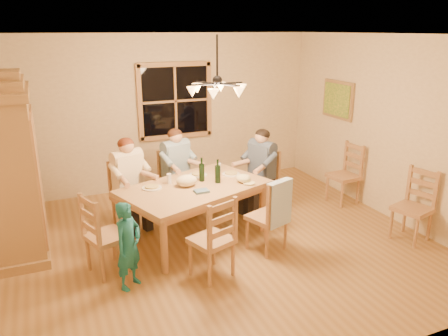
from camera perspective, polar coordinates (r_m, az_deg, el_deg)
name	(u,v)px	position (r m, az deg, el deg)	size (l,w,h in m)	color
floor	(218,243)	(5.98, -0.79, -9.75)	(5.50, 5.50, 0.00)	olive
ceiling	(217,34)	(5.31, -0.92, 17.06)	(5.50, 5.00, 0.02)	white
wall_back	(164,113)	(7.81, -7.83, 7.17)	(5.50, 0.02, 2.70)	#CCB490
wall_right	(388,128)	(6.98, 20.64, 4.92)	(0.02, 5.00, 2.70)	#CCB490
window	(175,101)	(7.80, -6.39, 8.70)	(1.30, 0.06, 1.30)	black
painting	(338,100)	(7.81, 14.63, 8.62)	(0.06, 0.78, 0.64)	olive
chandelier	(217,88)	(5.35, -0.89, 10.38)	(0.77, 0.68, 0.71)	black
armoire	(12,173)	(6.03, -25.98, -0.54)	(0.66, 1.40, 2.30)	olive
dining_table	(194,193)	(5.88, -3.89, -3.23)	(2.17, 1.72, 0.76)	#A57449
chair_far_left	(131,207)	(6.46, -12.10, -5.06)	(0.56, 0.54, 0.99)	#A77B49
chair_far_right	(177,193)	(6.88, -6.10, -3.30)	(0.56, 0.54, 0.99)	#A77B49
chair_near_left	(212,252)	(5.14, -1.63, -10.89)	(0.56, 0.54, 0.99)	#A77B49
chair_near_right	(267,228)	(5.73, 5.58, -7.78)	(0.56, 0.54, 0.99)	#A77B49
chair_end_left	(108,248)	(5.39, -14.91, -10.08)	(0.54, 0.56, 0.99)	#A77B49
chair_end_right	(260,194)	(6.85, 4.76, -3.37)	(0.54, 0.56, 0.99)	#A77B49
adult_woman	(128,172)	(6.27, -12.41, -0.52)	(0.50, 0.52, 0.87)	beige
adult_plaid_man	(176,160)	(6.71, -6.25, 0.99)	(0.50, 0.52, 0.87)	teal
adult_slate_man	(261,161)	(6.67, 4.88, 0.95)	(0.52, 0.50, 0.87)	#3F4C66
towel	(279,204)	(5.45, 7.19, -4.63)	(0.38, 0.10, 0.58)	#A8C4E4
wine_bottle_a	(202,169)	(5.97, -2.93, -0.19)	(0.08, 0.08, 0.33)	black
wine_bottle_b	(218,171)	(5.90, -0.83, -0.40)	(0.08, 0.08, 0.33)	black
plate_woman	(152,188)	(5.81, -9.40, -2.57)	(0.26, 0.26, 0.02)	white
plate_plaid	(198,175)	(6.24, -3.40, -0.91)	(0.26, 0.26, 0.02)	white
plate_slate	(231,174)	(6.27, 0.93, -0.81)	(0.26, 0.26, 0.02)	white
wine_glass_a	(169,179)	(5.94, -7.19, -1.39)	(0.06, 0.06, 0.14)	silver
wine_glass_b	(219,168)	(6.36, -0.68, 0.04)	(0.06, 0.06, 0.14)	silver
cap	(243,178)	(5.96, 2.56, -1.35)	(0.20, 0.20, 0.11)	beige
napkin	(202,191)	(5.61, -2.95, -3.03)	(0.18, 0.14, 0.03)	slate
cloth_bundle	(187,181)	(5.82, -4.92, -1.65)	(0.28, 0.22, 0.15)	beige
child	(128,246)	(4.95, -12.38, -9.87)	(0.37, 0.24, 1.01)	#1A6875
chair_spare_front	(411,219)	(6.46, 23.22, -6.15)	(0.52, 0.54, 0.99)	#A77B49
chair_spare_back	(343,185)	(7.46, 15.24, -2.15)	(0.45, 0.47, 0.99)	#A77B49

